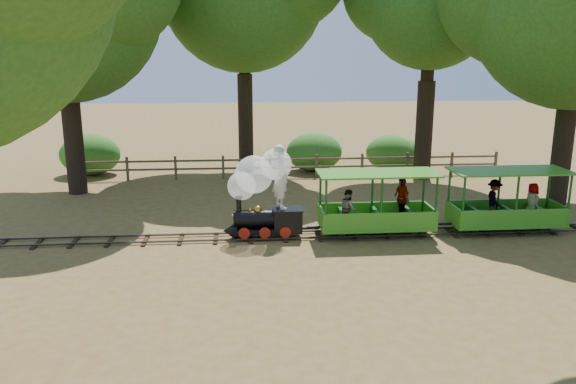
{
  "coord_description": "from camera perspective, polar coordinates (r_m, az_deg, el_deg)",
  "views": [
    {
      "loc": [
        -2.2,
        -15.54,
        5.28
      ],
      "look_at": [
        -0.86,
        0.5,
        1.24
      ],
      "focal_mm": 35.0,
      "sensor_mm": 36.0,
      "label": 1
    }
  ],
  "objects": [
    {
      "name": "ground",
      "position": [
        16.56,
        3.12,
        -4.53
      ],
      "size": [
        90.0,
        90.0,
        0.0
      ],
      "primitive_type": "plane",
      "color": "olive",
      "rests_on": "ground"
    },
    {
      "name": "shrub_east",
      "position": [
        26.14,
        10.4,
        3.98
      ],
      "size": [
        2.3,
        1.77,
        1.59
      ],
      "primitive_type": "ellipsoid",
      "color": "#2D6B1E",
      "rests_on": "ground"
    },
    {
      "name": "carriage_rear",
      "position": [
        18.03,
        21.33,
        -1.35
      ],
      "size": [
        3.46,
        1.41,
        1.8
      ],
      "color": "#3E9620",
      "rests_on": "track"
    },
    {
      "name": "carriage_front",
      "position": [
        16.66,
        9.06,
        -1.74
      ],
      "size": [
        3.46,
        1.41,
        1.8
      ],
      "color": "#3E9620",
      "rests_on": "track"
    },
    {
      "name": "shrub_west",
      "position": [
        26.07,
        -19.47,
        3.61
      ],
      "size": [
        2.61,
        2.01,
        1.81
      ],
      "primitive_type": "ellipsoid",
      "color": "#2D6B1E",
      "rests_on": "ground"
    },
    {
      "name": "shrub_mid_e",
      "position": [
        26.36,
        11.96,
        3.75
      ],
      "size": [
        2.0,
        1.54,
        1.38
      ],
      "primitive_type": "ellipsoid",
      "color": "#2D6B1E",
      "rests_on": "ground"
    },
    {
      "name": "shrub_mid_w",
      "position": [
        25.43,
        2.67,
        4.09
      ],
      "size": [
        2.52,
        1.94,
        1.75
      ],
      "primitive_type": "ellipsoid",
      "color": "#2D6B1E",
      "rests_on": "ground"
    },
    {
      "name": "fence",
      "position": [
        24.1,
        0.54,
        2.84
      ],
      "size": [
        18.1,
        0.1,
        1.0
      ],
      "color": "brown",
      "rests_on": "ground"
    },
    {
      "name": "locomotive",
      "position": [
        16.06,
        -2.61,
        0.59
      ],
      "size": [
        2.3,
        1.08,
        2.78
      ],
      "color": "black",
      "rests_on": "ground"
    },
    {
      "name": "track",
      "position": [
        16.53,
        3.12,
        -4.31
      ],
      "size": [
        22.0,
        1.0,
        0.1
      ],
      "color": "#3F3D3A",
      "rests_on": "ground"
    }
  ]
}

